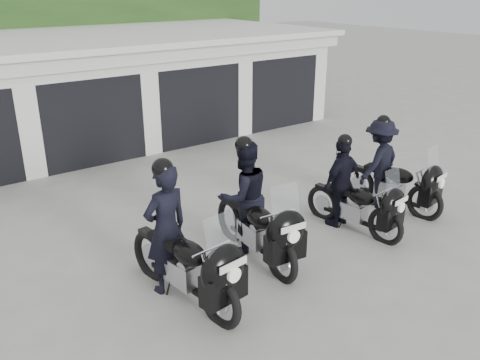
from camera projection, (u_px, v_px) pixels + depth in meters
ground at (219, 249)px, 8.90m from camera, size 80.00×80.00×0.00m
garage_block at (59, 93)px, 14.42m from camera, size 16.40×6.80×2.96m
background_vegetation at (19, 31)px, 17.78m from camera, size 20.00×3.90×5.80m
police_bike_a at (181, 246)px, 7.24m from camera, size 0.93×2.48×2.16m
police_bike_b at (250, 206)px, 8.46m from camera, size 1.02×2.43×2.11m
police_bike_c at (349, 189)px, 9.43m from camera, size 1.07×2.14×1.86m
police_bike_d at (387, 168)px, 10.35m from camera, size 1.27×2.25×1.97m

